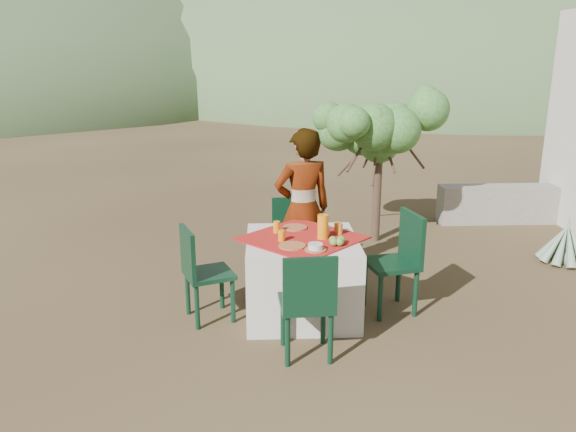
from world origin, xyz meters
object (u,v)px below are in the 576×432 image
at_px(chair_far, 291,233).
at_px(chair_near, 308,301).
at_px(chair_right, 399,257).
at_px(table, 302,276).
at_px(shrub_tree, 383,136).
at_px(person, 303,209).
at_px(juice_pitcher, 323,227).
at_px(chair_left, 201,270).
at_px(agave, 566,244).

relative_size(chair_far, chair_near, 0.95).
relative_size(chair_far, chair_right, 0.90).
height_order(table, chair_near, chair_near).
relative_size(chair_far, shrub_tree, 0.50).
xyz_separation_m(chair_far, person, (0.10, -0.30, 0.36)).
bearing_deg(chair_near, table, -94.64).
xyz_separation_m(person, juice_pitcher, (0.13, -0.73, 0.03)).
relative_size(chair_left, juice_pitcher, 4.00).
xyz_separation_m(chair_right, agave, (2.30, 1.21, -0.31)).
xyz_separation_m(chair_far, agave, (3.28, 0.24, -0.26)).
bearing_deg(juice_pitcher, table, 170.36).
distance_m(shrub_tree, agave, 2.55).
distance_m(chair_near, shrub_tree, 3.41).
relative_size(table, agave, 1.92).
bearing_deg(person, juice_pitcher, 84.79).
xyz_separation_m(chair_left, juice_pitcher, (1.12, 0.06, 0.37)).
xyz_separation_m(chair_left, chair_right, (1.86, 0.14, 0.04)).
distance_m(chair_near, juice_pitcher, 0.91).
xyz_separation_m(chair_left, person, (0.99, 0.80, 0.34)).
bearing_deg(chair_far, shrub_tree, 38.36).
relative_size(table, chair_near, 1.42).
bearing_deg(chair_far, agave, -1.93).
distance_m(person, shrub_tree, 1.97).
bearing_deg(chair_near, person, -96.38).
height_order(table, chair_right, chair_right).
bearing_deg(chair_left, chair_far, -60.24).
distance_m(table, shrub_tree, 2.71).
bearing_deg(juice_pitcher, chair_near, -103.73).
bearing_deg(table, juice_pitcher, -9.64).
height_order(chair_right, agave, chair_right).
bearing_deg(chair_right, chair_near, -59.57).
height_order(chair_right, person, person).
distance_m(chair_near, chair_right, 1.29).
bearing_deg(chair_right, agave, 104.75).
xyz_separation_m(chair_far, juice_pitcher, (0.24, -1.04, 0.39)).
height_order(chair_left, agave, chair_left).
distance_m(chair_far, chair_right, 1.37).
relative_size(person, agave, 2.49).
height_order(chair_near, chair_left, chair_near).
distance_m(person, juice_pitcher, 0.75).
xyz_separation_m(chair_near, chair_left, (-0.92, 0.75, -0.01)).
height_order(chair_far, chair_right, chair_right).
xyz_separation_m(chair_far, chair_right, (0.98, -0.97, 0.05)).
xyz_separation_m(chair_near, juice_pitcher, (0.20, 0.81, 0.36)).
relative_size(chair_far, agave, 1.29).
bearing_deg(chair_left, person, -72.56).
xyz_separation_m(chair_near, shrub_tree, (1.19, 3.07, 0.88)).
relative_size(chair_near, juice_pitcher, 4.08).
bearing_deg(chair_far, chair_right, -50.84).
relative_size(chair_left, shrub_tree, 0.51).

